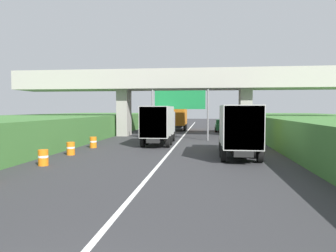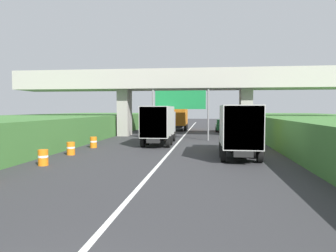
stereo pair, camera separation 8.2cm
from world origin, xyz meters
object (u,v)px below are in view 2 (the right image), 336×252
construction_barrel_3 (71,148)px  construction_barrel_4 (93,142)px  overhead_highway_sign (180,103)px  truck_yellow (238,128)px  construction_barrel_2 (43,157)px  truck_orange (179,117)px  car_green (222,126)px  truck_silver (160,123)px

construction_barrel_3 → construction_barrel_4: same height
construction_barrel_3 → construction_barrel_4: size_ratio=1.00×
overhead_highway_sign → truck_yellow: overhead_highway_sign is taller
overhead_highway_sign → construction_barrel_2: size_ratio=6.53×
truck_yellow → construction_barrel_3: 11.59m
truck_orange → truck_yellow: same height
truck_orange → construction_barrel_4: 23.11m
overhead_highway_sign → construction_barrel_3: size_ratio=6.53×
car_green → overhead_highway_sign: bearing=-111.0°
truck_silver → construction_barrel_3: (-5.16, -7.21, -1.47)m
car_green → construction_barrel_2: car_green is taller
construction_barrel_2 → construction_barrel_3: bearing=93.2°
overhead_highway_sign → construction_barrel_2: (-6.46, -15.36, -3.36)m
truck_yellow → construction_barrel_4: size_ratio=8.11×
truck_silver → car_green: truck_silver is taller
truck_yellow → truck_silver: bearing=133.9°
overhead_highway_sign → construction_barrel_4: overhead_highway_sign is taller
truck_orange → overhead_highway_sign: bearing=-84.5°
truck_silver → construction_barrel_3: bearing=-125.6°
construction_barrel_4 → car_green: bearing=60.1°
truck_yellow → construction_barrel_4: bearing=163.1°
car_green → construction_barrel_3: 26.65m
truck_orange → truck_yellow: 26.69m
overhead_highway_sign → truck_silver: overhead_highway_sign is taller
overhead_highway_sign → construction_barrel_2: overhead_highway_sign is taller
truck_silver → construction_barrel_4: bearing=-148.3°
overhead_highway_sign → car_green: 13.96m
construction_barrel_3 → truck_silver: bearing=54.4°
construction_barrel_2 → truck_orange: bearing=80.8°
overhead_highway_sign → truck_yellow: bearing=-65.7°
car_green → truck_yellow: bearing=-90.2°
overhead_highway_sign → car_green: (4.88, 12.74, -2.96)m
truck_silver → truck_yellow: same height
car_green → construction_barrel_2: size_ratio=4.56×
truck_silver → construction_barrel_2: bearing=-113.6°
overhead_highway_sign → car_green: bearing=69.0°
construction_barrel_2 → car_green: bearing=68.0°
overhead_highway_sign → construction_barrel_3: overhead_highway_sign is taller
construction_barrel_4 → construction_barrel_3: bearing=-91.3°
truck_silver → car_green: size_ratio=1.78×
overhead_highway_sign → truck_orange: overhead_highway_sign is taller
truck_yellow → car_green: (0.09, 23.37, -1.08)m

